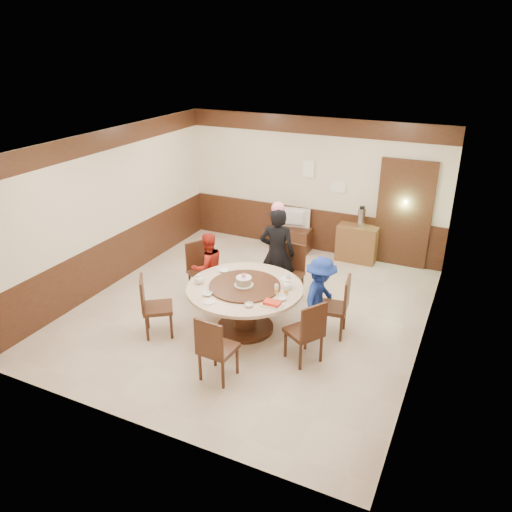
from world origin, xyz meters
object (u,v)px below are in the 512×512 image
at_px(banquet_table, 245,299).
at_px(birthday_cake, 244,281).
at_px(person_standing, 277,254).
at_px(thermos, 361,217).
at_px(person_blue, 320,298).
at_px(tv_stand, 291,239).
at_px(side_cabinet, 357,243).
at_px(shrimp_platter, 272,304).
at_px(person_red, 208,267).
at_px(television, 292,218).

height_order(banquet_table, birthday_cake, birthday_cake).
relative_size(person_standing, thermos, 4.40).
height_order(person_blue, tv_stand, person_blue).
distance_m(birthday_cake, side_cabinet, 3.50).
relative_size(banquet_table, person_blue, 1.38).
xyz_separation_m(shrimp_platter, thermos, (0.33, 3.69, 0.16)).
bearing_deg(person_standing, person_red, 14.66).
xyz_separation_m(birthday_cake, tv_stand, (-0.52, 3.32, -0.60)).
height_order(banquet_table, television, television).
bearing_deg(banquet_table, person_standing, 88.35).
bearing_deg(side_cabinet, thermos, 0.00).
height_order(birthday_cake, television, birthday_cake).
bearing_deg(person_red, person_blue, 116.42).
relative_size(person_blue, tv_stand, 1.52).
xyz_separation_m(person_blue, television, (-1.62, 2.96, 0.07)).
distance_m(person_standing, person_blue, 1.36).
bearing_deg(side_cabinet, person_red, -124.97).
relative_size(person_red, birthday_cake, 4.21).
bearing_deg(shrimp_platter, banquet_table, 150.00).
height_order(person_red, television, person_red).
relative_size(shrimp_platter, side_cabinet, 0.38).
height_order(banquet_table, person_blue, person_blue).
distance_m(tv_stand, thermos, 1.62).
distance_m(person_red, tv_stand, 2.76).
xyz_separation_m(shrimp_platter, side_cabinet, (0.28, 3.69, -0.40)).
relative_size(birthday_cake, side_cabinet, 0.37).
height_order(person_red, person_blue, person_blue).
bearing_deg(person_blue, birthday_cake, 110.08).
xyz_separation_m(person_standing, birthday_cake, (-0.04, -1.19, 0.01)).
xyz_separation_m(birthday_cake, thermos, (0.95, 3.35, 0.09)).
height_order(banquet_table, person_red, person_red).
xyz_separation_m(birthday_cake, side_cabinet, (0.90, 3.35, -0.47)).
relative_size(tv_stand, television, 1.14).
bearing_deg(television, person_blue, 111.41).
xyz_separation_m(banquet_table, person_blue, (1.09, 0.34, 0.11)).
xyz_separation_m(person_blue, birthday_cake, (-1.10, -0.36, 0.20)).
distance_m(birthday_cake, thermos, 3.48).
distance_m(banquet_table, person_red, 1.19).
height_order(person_standing, thermos, person_standing).
bearing_deg(birthday_cake, banquet_table, 55.10).
bearing_deg(tv_stand, person_red, -100.15).
relative_size(person_standing, television, 2.24).
xyz_separation_m(person_red, tv_stand, (0.48, 2.69, -0.37)).
relative_size(shrimp_platter, television, 0.40).
bearing_deg(banquet_table, birthday_cake, -124.90).
relative_size(person_red, television, 1.65).
bearing_deg(person_blue, television, 30.79).
distance_m(person_standing, thermos, 2.34).
xyz_separation_m(person_standing, person_red, (-1.05, -0.56, -0.22)).
xyz_separation_m(banquet_table, shrimp_platter, (0.61, -0.35, 0.24)).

